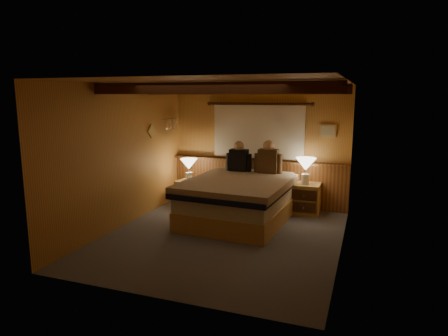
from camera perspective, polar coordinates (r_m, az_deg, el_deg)
The scene contains 19 objects.
floor at distance 6.45m, azimuth -0.10°, elevation -9.74°, with size 4.20×4.20×0.00m, color #575B67.
ceiling at distance 6.06m, azimuth -0.10°, elevation 12.11°, with size 4.20×4.20×0.00m, color #DAAD51.
wall_back at distance 8.12m, azimuth 5.02°, elevation 3.12°, with size 3.60×3.60×0.00m, color #D08F4A.
wall_left at distance 6.96m, azimuth -14.16°, elevation 1.65°, with size 4.20×4.20×0.00m, color #D08F4A.
wall_right at distance 5.78m, azimuth 16.89°, elevation -0.19°, with size 4.20×4.20×0.00m, color #D08F4A.
wall_front at distance 4.27m, azimuth -9.88°, elevation -3.51°, with size 3.60×3.60×0.00m, color #D08F4A.
wainscot at distance 8.18m, azimuth 4.82°, elevation -1.90°, with size 3.60×0.23×0.94m.
curtain_window at distance 8.02m, azimuth 4.92°, elevation 5.34°, with size 2.18×0.09×1.11m.
ceiling_beams at distance 6.20m, azimuth 0.38°, elevation 11.24°, with size 3.60×1.65×0.16m.
coat_rail at distance 8.22m, azimuth -7.64°, elevation 6.43°, with size 0.05×0.55×0.24m.
framed_print at distance 7.83m, azimuth 14.64°, elevation 5.14°, with size 0.30×0.04×0.25m.
bed at distance 7.13m, azimuth 2.19°, elevation -4.47°, with size 1.82×2.30×0.75m.
nightstand_left at distance 8.20m, azimuth -5.04°, elevation -3.55°, with size 0.54×0.50×0.51m.
nightstand_right at distance 7.74m, azimuth 11.57°, elevation -4.29°, with size 0.53×0.48×0.57m.
lamp_left at distance 8.08m, azimuth -5.05°, elevation 0.38°, with size 0.35×0.35×0.45m.
lamp_right at distance 7.57m, azimuth 11.60°, elevation 0.32°, with size 0.38×0.38×0.50m.
person_left at distance 7.80m, azimuth 2.13°, elevation 1.32°, with size 0.51×0.20×0.62m.
person_right at distance 7.63m, azimuth 6.34°, elevation 1.19°, with size 0.54×0.22×0.66m.
duffel_bag at distance 7.95m, azimuth -1.74°, elevation -4.63°, with size 0.58×0.44×0.37m.
Camera 1 is at (2.09, -5.69, 2.21)m, focal length 32.00 mm.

